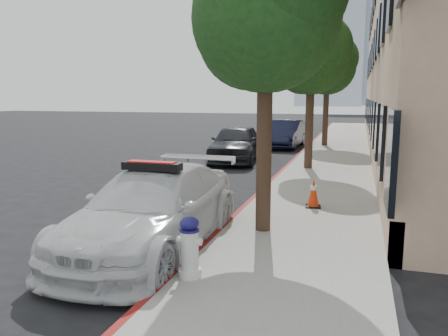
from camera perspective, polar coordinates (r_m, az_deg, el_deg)
ground at (r=11.65m, az=-6.92°, el=-4.60°), size 120.00×120.00×0.00m
sidewalk at (r=20.52m, az=14.08°, el=1.46°), size 3.20×50.00×0.15m
curb_strip at (r=20.66m, az=9.81°, el=1.65°), size 0.12×50.00×0.15m
tower_right at (r=146.64m, az=19.53°, el=16.37°), size 14.00×14.00×44.00m
tree_near at (r=8.60m, az=5.69°, el=19.19°), size 2.92×2.82×5.62m
tree_mid at (r=16.45m, az=11.44°, el=13.93°), size 2.77×2.64×5.43m
tree_far at (r=24.41m, az=13.43°, el=12.85°), size 3.10×3.00×5.81m
police_car at (r=8.17m, az=-9.24°, el=-5.31°), size 2.12×5.14×1.64m
parked_car_mid at (r=18.86m, az=1.57°, el=3.30°), size 2.41×4.91×1.61m
parked_car_far at (r=24.35m, az=8.06°, el=4.45°), size 1.74×4.61×1.50m
fire_hydrant at (r=6.55m, az=-4.51°, el=-10.31°), size 0.37×0.35×0.91m
traffic_cone at (r=10.74m, az=11.60°, el=-3.23°), size 0.40×0.40×0.69m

